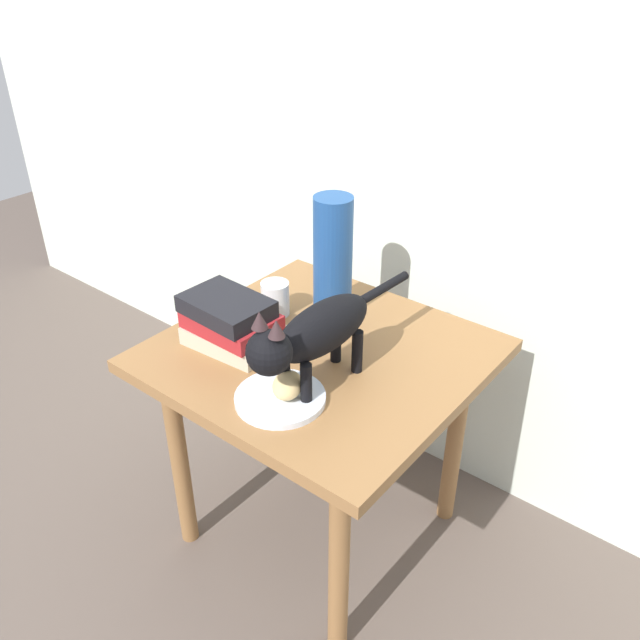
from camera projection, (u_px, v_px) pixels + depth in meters
ground_plane at (320, 524)px, 1.79m from camera, size 6.00×6.00×0.00m
back_panel at (441, 77)px, 1.52m from camera, size 4.00×0.04×2.20m
side_table at (320, 379)px, 1.54m from camera, size 0.69×0.66×0.57m
plate at (280, 398)px, 1.33m from camera, size 0.19×0.19×0.01m
bread_roll at (288, 385)px, 1.32m from camera, size 0.09×0.10×0.05m
cat at (313, 333)px, 1.31m from camera, size 0.11×0.48×0.23m
book_stack at (231, 322)px, 1.49m from camera, size 0.22×0.17×0.12m
green_vase at (333, 258)px, 1.56m from camera, size 0.09×0.09×0.30m
candle_jar at (275, 300)px, 1.62m from camera, size 0.07×0.07×0.08m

